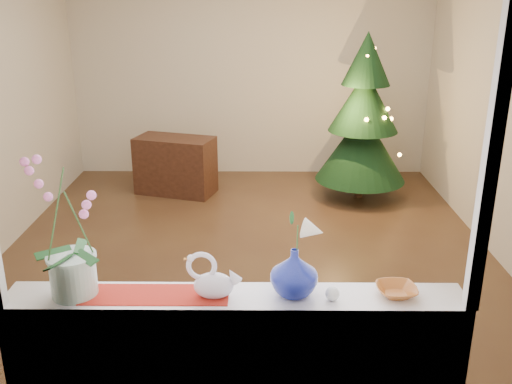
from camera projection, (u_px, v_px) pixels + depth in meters
ground at (247, 253)px, 5.25m from camera, size 5.00×5.00×0.00m
wall_back at (251, 69)px, 7.15m from camera, size 4.50×0.10×2.70m
wall_front at (233, 223)px, 2.44m from camera, size 4.50×0.10×2.70m
windowsill at (235, 299)px, 2.72m from camera, size 2.20×0.26×0.04m
window_frame at (232, 142)px, 2.35m from camera, size 2.22×0.06×1.60m
runner at (155, 295)px, 2.71m from camera, size 0.70×0.20×0.01m
orchid_pot at (68, 228)px, 2.60m from camera, size 0.27×0.27×0.68m
swan at (213, 276)px, 2.66m from camera, size 0.27×0.13×0.22m
blue_vase at (294, 269)px, 2.67m from camera, size 0.29×0.29×0.27m
lily at (295, 222)px, 2.59m from camera, size 0.15×0.09×0.20m
paperweight at (332, 294)px, 2.66m from camera, size 0.07×0.07×0.07m
amber_dish at (396, 291)px, 2.71m from camera, size 0.17×0.17×0.04m
xmas_tree at (363, 118)px, 6.37m from camera, size 1.35×1.35×1.88m
side_table at (176, 165)px, 6.71m from camera, size 0.99×0.69×0.67m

